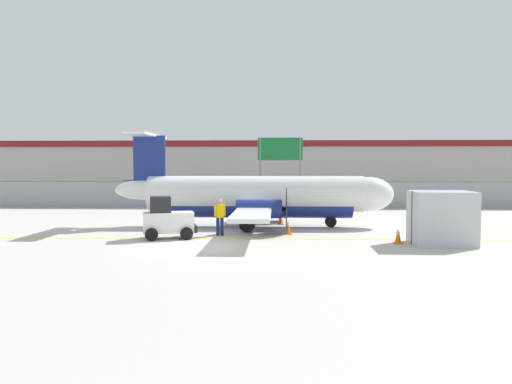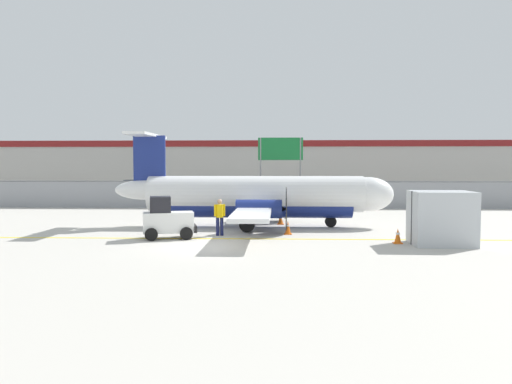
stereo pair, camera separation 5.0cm
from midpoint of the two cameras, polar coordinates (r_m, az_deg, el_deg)
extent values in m
plane|color=#BCB7AD|center=(20.35, -4.63, -6.16)|extent=(140.00, 140.00, 0.00)
cube|color=yellow|center=(22.31, -4.02, -5.34)|extent=(84.00, 0.20, 0.01)
cube|color=gray|center=(38.09, -1.44, -0.36)|extent=(98.00, 0.04, 2.00)
cylinder|color=slate|center=(38.04, -1.44, 1.22)|extent=(98.00, 0.10, 0.10)
cube|color=#38383A|center=(49.60, -0.60, -0.66)|extent=(98.00, 17.00, 0.12)
cube|color=beige|center=(67.99, 0.15, 3.02)|extent=(91.00, 8.00, 6.50)
cube|color=maroon|center=(64.05, 0.02, 5.57)|extent=(91.00, 0.20, 0.80)
cylinder|color=white|center=(26.41, -0.03, -0.22)|extent=(11.33, 2.00, 1.90)
ellipsoid|color=white|center=(26.80, 12.78, -0.25)|extent=(2.63, 1.83, 1.80)
ellipsoid|color=white|center=(27.33, -12.58, 0.23)|extent=(3.20, 1.07, 1.05)
cylinder|color=navy|center=(26.45, -0.03, -1.35)|extent=(10.17, 1.57, 1.48)
cube|color=white|center=(26.45, 0.19, -1.46)|extent=(1.74, 16.01, 0.18)
cylinder|color=navy|center=(29.03, 0.80, -1.06)|extent=(2.21, 0.92, 0.90)
cone|color=black|center=(29.02, 3.08, -1.06)|extent=(0.45, 0.44, 0.44)
cylinder|color=#262626|center=(29.02, 3.37, -1.06)|extent=(0.06, 2.10, 2.10)
cylinder|color=navy|center=(23.85, 0.40, -1.94)|extent=(2.21, 0.92, 0.90)
cone|color=black|center=(23.83, 3.17, -1.95)|extent=(0.45, 0.44, 0.44)
cylinder|color=#262626|center=(23.83, 3.53, -1.95)|extent=(0.06, 2.10, 2.10)
cube|color=navy|center=(27.23, -12.02, 3.07)|extent=(1.70, 0.19, 3.10)
cube|color=white|center=(27.31, -12.36, 6.32)|extent=(1.14, 4.81, 0.14)
cylinder|color=#59595B|center=(26.60, 8.60, -2.31)|extent=(0.14, 0.14, 0.97)
cylinder|color=black|center=(26.65, 8.59, -3.36)|extent=(0.60, 0.23, 0.60)
cylinder|color=#59595B|center=(28.69, -0.42, -1.81)|extent=(0.14, 0.14, 0.90)
cylinder|color=black|center=(28.74, -0.42, -2.70)|extent=(0.76, 0.23, 0.76)
cylinder|color=#59595B|center=(24.30, -0.98, -2.69)|extent=(0.14, 0.14, 0.90)
cylinder|color=black|center=(24.35, -0.98, -3.74)|extent=(0.76, 0.23, 0.76)
cube|color=silver|center=(22.59, -9.92, -3.41)|extent=(2.40, 1.59, 0.90)
cube|color=black|center=(22.51, -10.83, -1.40)|extent=(1.11, 1.19, 0.70)
cube|color=black|center=(22.69, -7.00, -4.13)|extent=(0.42, 1.11, 0.30)
cylinder|color=black|center=(23.27, -8.10, -4.33)|extent=(0.59, 0.31, 0.56)
cylinder|color=black|center=(22.08, -7.91, -4.72)|extent=(0.59, 0.31, 0.56)
cylinder|color=black|center=(23.23, -11.81, -4.37)|extent=(0.59, 0.31, 0.56)
cylinder|color=black|center=(22.04, -11.82, -4.77)|extent=(0.59, 0.31, 0.56)
cylinder|color=#191E4C|center=(23.29, -3.87, -3.94)|extent=(0.21, 0.21, 0.85)
cylinder|color=#191E4C|center=(23.23, -4.34, -3.96)|extent=(0.21, 0.21, 0.85)
cylinder|color=yellow|center=(23.19, -4.11, -2.17)|extent=(0.45, 0.45, 0.60)
cylinder|color=yellow|center=(23.25, -3.60, -2.08)|extent=(0.13, 0.13, 0.55)
cylinder|color=yellow|center=(23.12, -4.64, -2.11)|extent=(0.13, 0.13, 0.55)
sphere|color=tan|center=(23.15, -4.12, -1.08)|extent=(0.22, 0.22, 0.22)
cube|color=#B7BCC1|center=(21.83, 20.49, -2.81)|extent=(2.46, 2.07, 2.20)
cube|color=#333338|center=(21.83, 20.49, -2.81)|extent=(2.44, 0.15, 2.20)
cube|color=orange|center=(23.72, 3.72, -4.80)|extent=(0.36, 0.36, 0.04)
cone|color=orange|center=(23.67, 3.72, -4.03)|extent=(0.28, 0.28, 0.60)
cylinder|color=white|center=(23.67, 3.72, -3.84)|extent=(0.17, 0.17, 0.08)
cube|color=orange|center=(27.66, 2.87, -3.68)|extent=(0.36, 0.36, 0.04)
cone|color=orange|center=(27.63, 2.87, -3.02)|extent=(0.28, 0.28, 0.60)
cylinder|color=white|center=(27.62, 2.87, -2.85)|extent=(0.17, 0.17, 0.08)
cube|color=orange|center=(21.73, 15.95, -5.63)|extent=(0.36, 0.36, 0.04)
cone|color=orange|center=(21.69, 15.96, -4.79)|extent=(0.28, 0.28, 0.60)
cylinder|color=white|center=(21.68, 15.97, -4.58)|extent=(0.17, 0.17, 0.08)
cube|color=orange|center=(29.65, -10.66, -3.27)|extent=(0.36, 0.36, 0.04)
cone|color=orange|center=(29.62, -10.66, -2.66)|extent=(0.28, 0.28, 0.60)
cylinder|color=white|center=(29.61, -10.66, -2.51)|extent=(0.17, 0.17, 0.08)
cube|color=black|center=(56.56, -13.44, 0.40)|extent=(4.24, 1.80, 0.80)
cube|color=#262D38|center=(56.58, -13.60, 1.09)|extent=(2.24, 1.61, 0.56)
cylinder|color=black|center=(57.05, -11.83, 0.12)|extent=(0.60, 0.21, 0.60)
cylinder|color=black|center=(55.32, -12.33, 0.02)|extent=(0.60, 0.21, 0.60)
cylinder|color=black|center=(57.86, -14.50, 0.12)|extent=(0.60, 0.21, 0.60)
cylinder|color=black|center=(56.15, -15.07, 0.03)|extent=(0.60, 0.21, 0.60)
cube|color=slate|center=(53.38, -6.25, 0.31)|extent=(4.24, 1.79, 0.80)
cube|color=#262D38|center=(53.33, -6.10, 1.04)|extent=(2.23, 1.61, 0.56)
cylinder|color=black|center=(52.70, -7.88, -0.08)|extent=(0.60, 0.21, 0.60)
cylinder|color=black|center=(54.47, -7.59, 0.02)|extent=(0.60, 0.21, 0.60)
cylinder|color=black|center=(52.34, -4.85, -0.08)|extent=(0.60, 0.21, 0.60)
cylinder|color=black|center=(54.13, -4.66, 0.02)|extent=(0.60, 0.21, 0.60)
cube|color=slate|center=(51.24, 4.99, 0.21)|extent=(4.32, 2.03, 0.80)
cube|color=#262D38|center=(51.21, 5.16, 0.97)|extent=(2.32, 1.73, 0.56)
cylinder|color=black|center=(50.42, 3.36, -0.20)|extent=(0.61, 0.25, 0.60)
cylinder|color=black|center=(52.22, 3.48, -0.09)|extent=(0.61, 0.25, 0.60)
cylinder|color=black|center=(50.34, 6.55, -0.22)|extent=(0.61, 0.25, 0.60)
cylinder|color=black|center=(52.13, 6.55, -0.11)|extent=(0.61, 0.25, 0.60)
cube|color=red|center=(52.05, 13.59, 0.18)|extent=(4.34, 2.08, 0.80)
cube|color=#262D38|center=(51.98, 13.44, 0.93)|extent=(2.33, 1.75, 0.56)
cylinder|color=black|center=(53.34, 14.75, -0.12)|extent=(0.62, 0.25, 0.60)
cylinder|color=black|center=(51.63, 15.36, -0.22)|extent=(0.62, 0.25, 0.60)
cylinder|color=black|center=(52.55, 11.84, -0.13)|extent=(0.62, 0.25, 0.60)
cylinder|color=black|center=(50.82, 12.36, -0.24)|extent=(0.62, 0.25, 0.60)
cylinder|color=slate|center=(40.16, 0.56, 2.31)|extent=(0.14, 0.14, 5.50)
cylinder|color=slate|center=(40.20, 5.13, 2.30)|extent=(0.14, 0.14, 5.50)
cube|color=#14662D|center=(40.17, 2.85, 4.95)|extent=(3.60, 0.10, 1.80)
camera|label=1|loc=(0.03, -89.95, 0.00)|focal=35.00mm
camera|label=2|loc=(0.03, 90.05, 0.00)|focal=35.00mm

